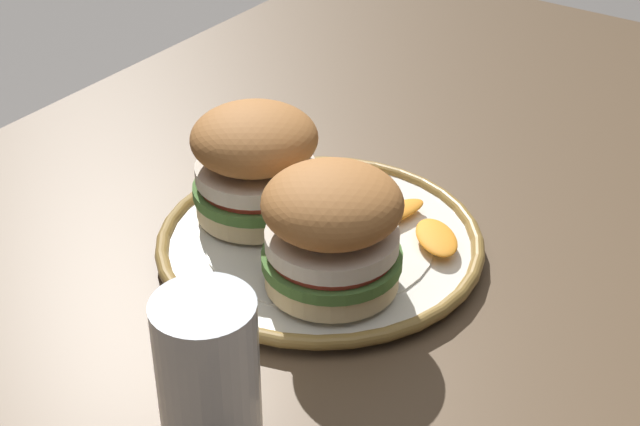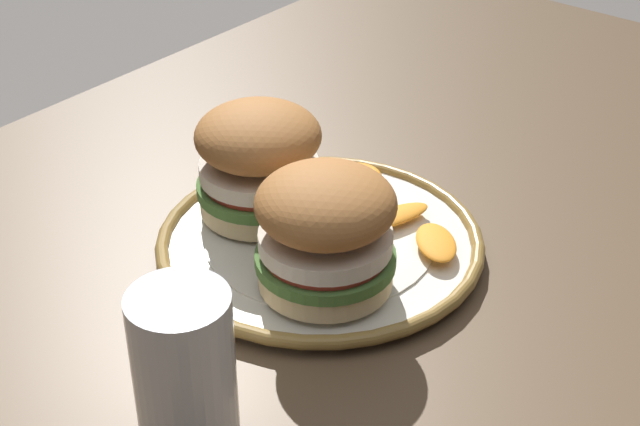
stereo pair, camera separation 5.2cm
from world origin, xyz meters
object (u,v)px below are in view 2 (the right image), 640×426
(dining_table, at_px, (363,366))
(sandwich_half_left, at_px, (326,229))
(drinking_glass, at_px, (185,376))
(sandwich_half_right, at_px, (259,159))
(dinner_plate, at_px, (320,243))

(dining_table, relative_size, sandwich_half_left, 9.64)
(sandwich_half_left, xyz_separation_m, drinking_glass, (0.17, 0.02, -0.02))
(drinking_glass, bearing_deg, sandwich_half_right, -148.85)
(dining_table, relative_size, sandwich_half_right, 9.99)
(dinner_plate, relative_size, drinking_glass, 2.50)
(drinking_glass, bearing_deg, sandwich_half_left, -173.64)
(sandwich_half_left, relative_size, sandwich_half_right, 1.04)
(dining_table, distance_m, sandwich_half_right, 0.20)
(dinner_plate, height_order, drinking_glass, drinking_glass)
(sandwich_half_right, relative_size, drinking_glass, 1.23)
(dining_table, height_order, sandwich_half_left, sandwich_half_left)
(sandwich_half_left, bearing_deg, dinner_plate, -137.22)
(sandwich_half_right, height_order, drinking_glass, sandwich_half_right)
(dining_table, xyz_separation_m, sandwich_half_right, (-0.01, -0.13, 0.16))
(dining_table, relative_size, drinking_glass, 12.26)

